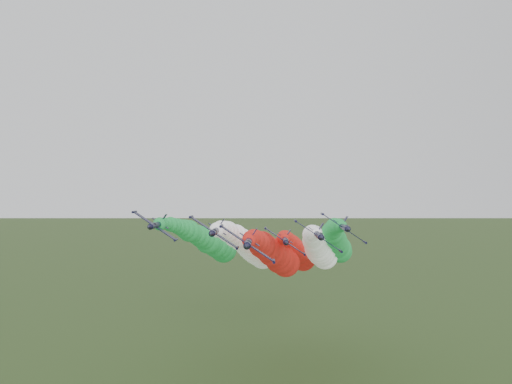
% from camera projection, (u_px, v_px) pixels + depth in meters
% --- Properties ---
extents(jet_lead, '(17.89, 76.09, 20.16)m').
position_uv_depth(jet_lead, '(274.00, 254.00, 132.65)').
color(jet_lead, black).
rests_on(jet_lead, ground).
extents(jet_inner_left, '(18.18, 76.39, 20.45)m').
position_uv_depth(jet_inner_left, '(251.00, 246.00, 145.00)').
color(jet_inner_left, black).
rests_on(jet_inner_left, ground).
extents(jet_inner_right, '(17.80, 76.01, 20.08)m').
position_uv_depth(jet_inner_right, '(319.00, 248.00, 147.23)').
color(jet_inner_right, black).
rests_on(jet_inner_right, ground).
extents(jet_outer_left, '(18.18, 76.38, 20.45)m').
position_uv_depth(jet_outer_left, '(208.00, 241.00, 155.77)').
color(jet_outer_left, black).
rests_on(jet_outer_left, ground).
extents(jet_outer_right, '(17.66, 75.86, 19.93)m').
position_uv_depth(jet_outer_right, '(336.00, 242.00, 152.38)').
color(jet_outer_right, black).
rests_on(jet_outer_right, ground).
extents(jet_trail, '(18.29, 76.50, 20.56)m').
position_uv_depth(jet_trail, '(296.00, 251.00, 162.61)').
color(jet_trail, black).
rests_on(jet_trail, ground).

